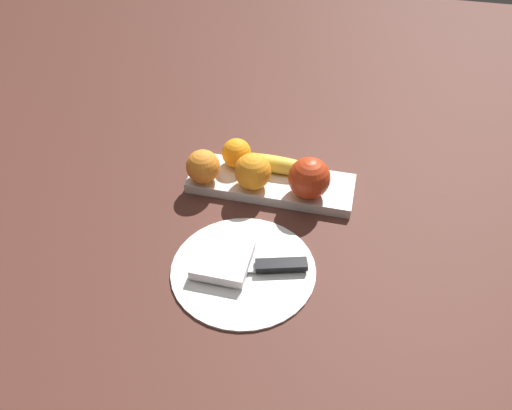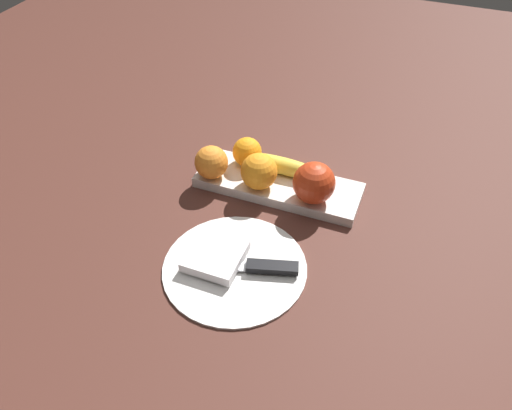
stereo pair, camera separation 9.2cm
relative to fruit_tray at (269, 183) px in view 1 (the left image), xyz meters
The scene contains 10 objects.
ground_plane 0.02m from the fruit_tray, 102.82° to the left, with size 2.40×2.40×0.00m, color #4B271F.
fruit_tray is the anchor object (origin of this frame).
apple 0.10m from the fruit_tray, 161.92° to the left, with size 0.08×0.08×0.08m, color red.
banana 0.04m from the fruit_tray, 102.17° to the right, with size 0.19×0.04×0.04m, color gold.
orange_near_apple 0.14m from the fruit_tray, 14.22° to the left, with size 0.07×0.07×0.07m, color orange.
orange_near_banana 0.09m from the fruit_tray, 21.96° to the right, with size 0.06×0.06×0.06m, color orange.
orange_center 0.06m from the fruit_tray, 45.39° to the left, with size 0.07×0.07×0.07m, color orange.
dinner_plate 0.23m from the fruit_tray, 90.00° to the left, with size 0.25×0.25×0.01m, color white.
folded_napkin 0.23m from the fruit_tray, 82.14° to the left, with size 0.09×0.10×0.02m, color white.
knife 0.23m from the fruit_tray, 103.87° to the left, with size 0.18×0.07×0.01m.
Camera 1 is at (-0.15, 0.75, 0.67)m, focal length 35.02 mm.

